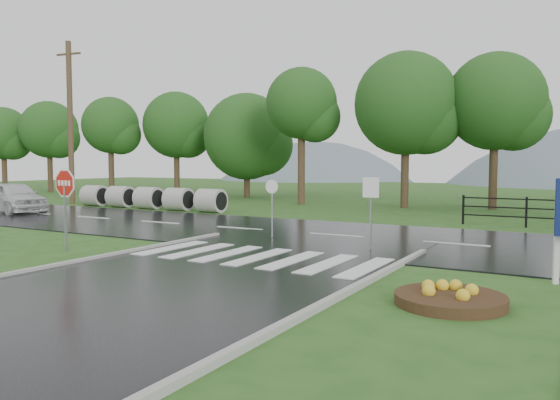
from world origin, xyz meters
The scene contains 12 objects.
ground centered at (0.00, 0.00, 0.00)m, with size 120.00×120.00×0.00m, color #28531B.
main_road centered at (0.00, 10.00, 0.00)m, with size 90.00×8.00×0.04m, color black.
crosswalk centered at (0.00, 5.00, 0.06)m, with size 6.50×2.80×0.02m.
hills centered at (3.49, 65.00, -15.54)m, with size 102.00×48.00×48.00m.
treeline centered at (1.00, 24.00, 0.00)m, with size 83.20×5.20×10.00m.
culvert_pipes centered at (-13.34, 15.00, 0.60)m, with size 9.70×1.20×1.20m.
stop_sign centered at (-5.35, 3.23, 1.76)m, with size 1.12×0.06×2.52m.
flower_bed centered at (5.44, 2.76, 0.15)m, with size 1.96×1.96×0.39m.
reg_sign_small centered at (2.12, 7.63, 1.50)m, with size 0.47×0.07×2.12m.
reg_sign_round centered at (-1.69, 8.52, 1.27)m, with size 0.46×0.07×1.96m.
car_white centered at (-17.62, 9.94, 0.00)m, with size 4.66×1.87×1.59m, color silver.
utility_pole_west centered at (-20.10, 15.50, 4.98)m, with size 1.74×0.39×9.81m.
Camera 1 is at (7.59, -7.06, 2.55)m, focal length 35.00 mm.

